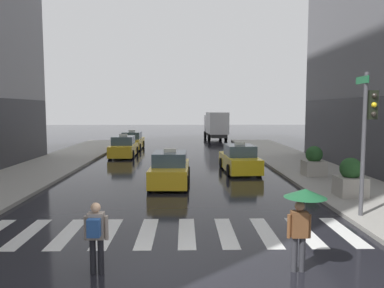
# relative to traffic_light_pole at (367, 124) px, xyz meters

# --- Properties ---
(ground_plane) EXTENTS (160.00, 160.00, 0.00)m
(ground_plane) POSITION_rel_traffic_light_pole_xyz_m (-6.60, -4.20, -3.26)
(ground_plane) COLOR black
(crosswalk_markings) EXTENTS (11.30, 2.80, 0.01)m
(crosswalk_markings) POSITION_rel_traffic_light_pole_xyz_m (-6.60, -1.20, -3.25)
(crosswalk_markings) COLOR silver
(crosswalk_markings) RESTS_ON ground
(traffic_light_pole) EXTENTS (0.44, 0.84, 4.80)m
(traffic_light_pole) POSITION_rel_traffic_light_pole_xyz_m (0.00, 0.00, 0.00)
(traffic_light_pole) COLOR #47474C
(traffic_light_pole) RESTS_ON curb_right
(taxi_lead) EXTENTS (2.03, 4.59, 1.80)m
(taxi_lead) POSITION_rel_traffic_light_pole_xyz_m (-6.78, 6.10, -2.53)
(taxi_lead) COLOR gold
(taxi_lead) RESTS_ON ground
(taxi_second) EXTENTS (2.12, 4.63, 1.80)m
(taxi_second) POSITION_rel_traffic_light_pole_xyz_m (-2.79, 9.64, -2.53)
(taxi_second) COLOR yellow
(taxi_second) RESTS_ON ground
(taxi_third) EXTENTS (1.99, 4.57, 1.80)m
(taxi_third) POSITION_rel_traffic_light_pole_xyz_m (-10.86, 16.83, -2.53)
(taxi_third) COLOR gold
(taxi_third) RESTS_ON ground
(taxi_fourth) EXTENTS (1.95, 4.55, 1.80)m
(taxi_fourth) POSITION_rel_traffic_light_pole_xyz_m (-10.97, 22.34, -2.53)
(taxi_fourth) COLOR gold
(taxi_fourth) RESTS_ON ground
(box_truck) EXTENTS (2.54, 7.62, 3.35)m
(box_truck) POSITION_rel_traffic_light_pole_xyz_m (-2.23, 32.71, -1.41)
(box_truck) COLOR #2D2D2D
(box_truck) RESTS_ON ground
(pedestrian_with_umbrella) EXTENTS (0.96, 0.96, 1.94)m
(pedestrian_with_umbrella) POSITION_rel_traffic_light_pole_xyz_m (-3.37, -3.92, -1.74)
(pedestrian_with_umbrella) COLOR #333338
(pedestrian_with_umbrella) RESTS_ON ground
(pedestrian_with_backpack) EXTENTS (0.55, 0.43, 1.65)m
(pedestrian_with_backpack) POSITION_rel_traffic_light_pole_xyz_m (-8.06, -3.98, -2.29)
(pedestrian_with_backpack) COLOR black
(pedestrian_with_backpack) RESTS_ON ground
(planter_near_corner) EXTENTS (1.10, 1.10, 1.60)m
(planter_near_corner) POSITION_rel_traffic_light_pole_xyz_m (0.79, 2.77, -2.38)
(planter_near_corner) COLOR #A8A399
(planter_near_corner) RESTS_ON curb_right
(planter_mid_block) EXTENTS (1.10, 1.10, 1.60)m
(planter_mid_block) POSITION_rel_traffic_light_pole_xyz_m (0.95, 7.53, -2.38)
(planter_mid_block) COLOR #A8A399
(planter_mid_block) RESTS_ON curb_right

